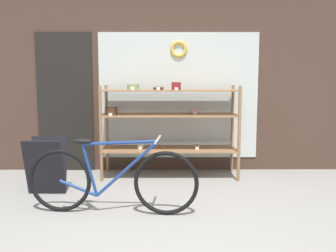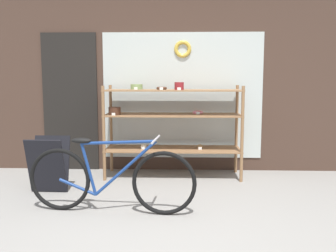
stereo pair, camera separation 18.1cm
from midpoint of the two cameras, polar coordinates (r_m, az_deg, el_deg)
ground_plane at (r=3.49m, az=-2.00°, el=-16.71°), size 30.00×30.00×0.00m
storefront_facade at (r=5.75m, az=-1.71°, el=9.25°), size 5.93×0.13×3.31m
display_case at (r=5.35m, az=-1.13°, el=1.23°), size 1.94×0.58×1.36m
bicycle at (r=4.02m, az=-9.88°, el=-8.05°), size 1.81×0.46×0.81m
sandwich_board at (r=4.88m, az=-19.10°, el=-5.76°), size 0.46×0.39×0.68m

